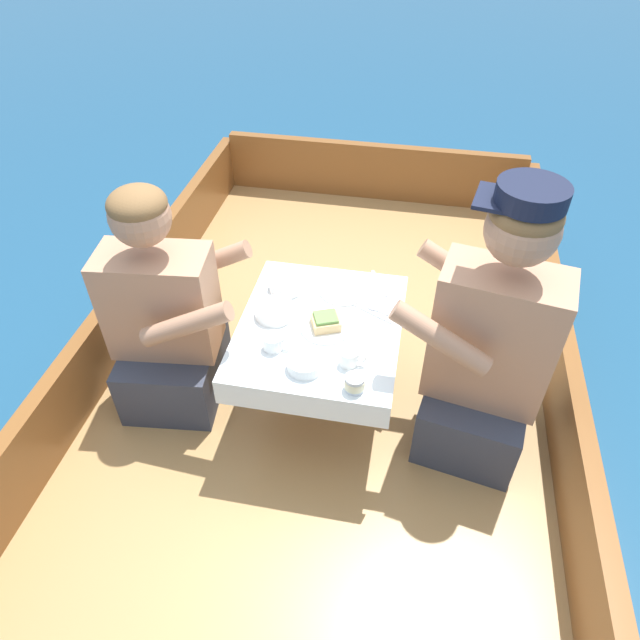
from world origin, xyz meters
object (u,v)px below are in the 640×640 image
(sandwich, at_px, (326,321))
(coffee_cup_port, at_px, (273,342))
(person_starboard, at_px, (488,350))
(tin_can, at_px, (355,383))
(person_port, at_px, (166,321))
(coffee_cup_starboard, at_px, (349,357))

(sandwich, height_order, coffee_cup_port, sandwich)
(person_starboard, height_order, tin_can, person_starboard)
(coffee_cup_port, bearing_deg, sandwich, 40.26)
(person_port, bearing_deg, coffee_cup_port, -21.62)
(sandwich, distance_m, coffee_cup_port, 0.21)
(person_starboard, distance_m, coffee_cup_port, 0.74)
(coffee_cup_port, height_order, coffee_cup_starboard, coffee_cup_starboard)
(sandwich, xyz_separation_m, coffee_cup_port, (-0.16, -0.13, -0.00))
(sandwich, xyz_separation_m, tin_can, (0.14, -0.27, -0.00))
(sandwich, bearing_deg, coffee_cup_port, -139.74)
(sandwich, height_order, coffee_cup_starboard, sandwich)
(coffee_cup_port, xyz_separation_m, coffee_cup_starboard, (0.27, -0.03, 0.00))
(coffee_cup_starboard, relative_size, tin_can, 1.34)
(person_port, relative_size, coffee_cup_port, 9.61)
(person_port, height_order, coffee_cup_port, person_port)
(sandwich, relative_size, coffee_cup_starboard, 1.37)
(coffee_cup_starboard, bearing_deg, coffee_cup_port, 174.25)
(sandwich, xyz_separation_m, coffee_cup_starboard, (0.11, -0.16, -0.00))
(person_starboard, xyz_separation_m, tin_can, (-0.42, -0.25, 0.02))
(person_starboard, bearing_deg, person_port, 10.01)
(sandwich, bearing_deg, coffee_cup_starboard, -55.79)
(tin_can, bearing_deg, person_starboard, 30.65)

